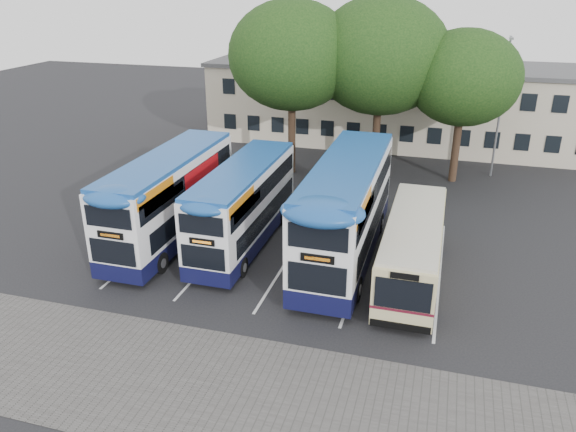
# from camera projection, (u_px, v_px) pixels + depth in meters

# --- Properties ---
(ground) EXTENTS (120.00, 120.00, 0.00)m
(ground) POSITION_uv_depth(u_px,v_px,m) (348.00, 322.00, 21.83)
(ground) COLOR black
(ground) RESTS_ON ground
(paving_strip) EXTENTS (40.00, 6.00, 0.01)m
(paving_strip) POSITION_uv_depth(u_px,v_px,m) (258.00, 397.00, 17.93)
(paving_strip) COLOR #595654
(paving_strip) RESTS_ON ground
(bay_lines) EXTENTS (14.12, 11.00, 0.01)m
(bay_lines) POSITION_uv_depth(u_px,v_px,m) (291.00, 254.00, 27.21)
(bay_lines) COLOR silver
(bay_lines) RESTS_ON ground
(depot_building) EXTENTS (32.40, 8.40, 6.20)m
(depot_building) POSITION_uv_depth(u_px,v_px,m) (413.00, 104.00, 44.43)
(depot_building) COLOR beige
(depot_building) RESTS_ON ground
(lamp_post) EXTENTS (0.25, 1.05, 9.06)m
(lamp_post) POSITION_uv_depth(u_px,v_px,m) (502.00, 101.00, 35.93)
(lamp_post) COLOR gray
(lamp_post) RESTS_ON ground
(tree_left) EXTENTS (8.18, 8.18, 11.28)m
(tree_left) POSITION_uv_depth(u_px,v_px,m) (292.00, 56.00, 35.68)
(tree_left) COLOR black
(tree_left) RESTS_ON ground
(tree_mid) EXTENTS (8.76, 8.76, 11.50)m
(tree_mid) POSITION_uv_depth(u_px,v_px,m) (381.00, 56.00, 35.66)
(tree_mid) COLOR black
(tree_mid) RESTS_ON ground
(tree_right) EXTENTS (6.95, 6.95, 9.65)m
(tree_right) POSITION_uv_depth(u_px,v_px,m) (464.00, 78.00, 34.43)
(tree_right) COLOR black
(tree_right) RESTS_ON ground
(bus_dd_left) EXTENTS (2.56, 10.54, 4.39)m
(bus_dd_left) POSITION_uv_depth(u_px,v_px,m) (170.00, 194.00, 27.93)
(bus_dd_left) COLOR #0F1037
(bus_dd_left) RESTS_ON ground
(bus_dd_mid) EXTENTS (2.37, 9.78, 4.07)m
(bus_dd_mid) POSITION_uv_depth(u_px,v_px,m) (244.00, 202.00, 27.44)
(bus_dd_mid) COLOR #0F1037
(bus_dd_mid) RESTS_ON ground
(bus_dd_right) EXTENTS (2.77, 11.41, 4.76)m
(bus_dd_right) POSITION_uv_depth(u_px,v_px,m) (346.00, 206.00, 25.94)
(bus_dd_right) COLOR #0F1037
(bus_dd_right) RESTS_ON ground
(bus_single) EXTENTS (2.39, 9.41, 2.80)m
(bus_single) POSITION_uv_depth(u_px,v_px,m) (413.00, 244.00, 24.60)
(bus_single) COLOR beige
(bus_single) RESTS_ON ground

